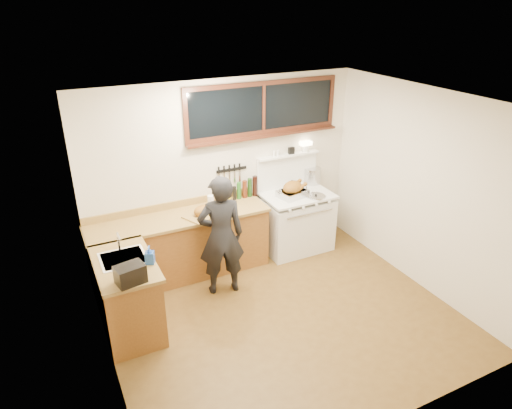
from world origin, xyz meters
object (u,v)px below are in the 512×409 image
vintage_stove (296,220)px  roast_turkey (293,190)px  cutting_board (202,212)px  man (221,236)px

vintage_stove → roast_turkey: vintage_stove is taller
vintage_stove → cutting_board: size_ratio=2.89×
man → roast_turkey: bearing=20.6°
cutting_board → roast_turkey: size_ratio=1.20×
vintage_stove → man: man is taller
cutting_board → roast_turkey: roast_turkey is taller
vintage_stove → cutting_board: vintage_stove is taller
man → roast_turkey: (1.34, 0.50, 0.19)m
man → roast_turkey: 1.44m
man → cutting_board: (-0.07, 0.48, 0.14)m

